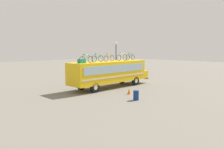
{
  "coord_description": "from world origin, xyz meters",
  "views": [
    {
      "loc": [
        -17.46,
        -18.03,
        4.46
      ],
      "look_at": [
        0.49,
        0.0,
        1.48
      ],
      "focal_mm": 35.36,
      "sensor_mm": 36.0,
      "label": 1
    }
  ],
  "objects_px": {
    "rooftop_bicycle_2": "(98,58)",
    "rooftop_bicycle_3": "(109,58)",
    "bus": "(110,72)",
    "rooftop_bicycle_4": "(122,57)",
    "luggage_bag_1": "(82,61)",
    "trash_bin": "(136,95)",
    "traffic_cone": "(129,91)",
    "rooftop_bicycle_1": "(86,59)",
    "rooftop_bicycle_5": "(130,57)",
    "street_lamp": "(116,55)"
  },
  "relations": [
    {
      "from": "rooftop_bicycle_4",
      "to": "trash_bin",
      "type": "bearing_deg",
      "value": -128.08
    },
    {
      "from": "rooftop_bicycle_2",
      "to": "rooftop_bicycle_5",
      "type": "height_order",
      "value": "rooftop_bicycle_2"
    },
    {
      "from": "trash_bin",
      "to": "traffic_cone",
      "type": "xyz_separation_m",
      "value": [
        1.49,
        2.09,
        -0.12
      ]
    },
    {
      "from": "bus",
      "to": "rooftop_bicycle_4",
      "type": "distance_m",
      "value": 2.49
    },
    {
      "from": "rooftop_bicycle_4",
      "to": "traffic_cone",
      "type": "distance_m",
      "value": 5.98
    },
    {
      "from": "rooftop_bicycle_5",
      "to": "street_lamp",
      "type": "bearing_deg",
      "value": 66.07
    },
    {
      "from": "rooftop_bicycle_2",
      "to": "rooftop_bicycle_3",
      "type": "height_order",
      "value": "rooftop_bicycle_2"
    },
    {
      "from": "rooftop_bicycle_3",
      "to": "traffic_cone",
      "type": "xyz_separation_m",
      "value": [
        -1.34,
        -4.21,
        -3.1
      ]
    },
    {
      "from": "bus",
      "to": "rooftop_bicycle_5",
      "type": "height_order",
      "value": "rooftop_bicycle_5"
    },
    {
      "from": "rooftop_bicycle_3",
      "to": "rooftop_bicycle_5",
      "type": "xyz_separation_m",
      "value": [
        3.76,
        0.02,
        0.01
      ]
    },
    {
      "from": "luggage_bag_1",
      "to": "rooftop_bicycle_5",
      "type": "xyz_separation_m",
      "value": [
        8.04,
        0.5,
        0.18
      ]
    },
    {
      "from": "rooftop_bicycle_2",
      "to": "rooftop_bicycle_5",
      "type": "relative_size",
      "value": 0.99
    },
    {
      "from": "luggage_bag_1",
      "to": "rooftop_bicycle_1",
      "type": "distance_m",
      "value": 0.56
    },
    {
      "from": "rooftop_bicycle_3",
      "to": "trash_bin",
      "type": "relative_size",
      "value": 1.93
    },
    {
      "from": "rooftop_bicycle_5",
      "to": "bus",
      "type": "bearing_deg",
      "value": -177.39
    },
    {
      "from": "street_lamp",
      "to": "bus",
      "type": "bearing_deg",
      "value": -141.19
    },
    {
      "from": "street_lamp",
      "to": "rooftop_bicycle_4",
      "type": "bearing_deg",
      "value": -129.13
    },
    {
      "from": "rooftop_bicycle_1",
      "to": "traffic_cone",
      "type": "xyz_separation_m",
      "value": [
        2.41,
        -3.67,
        -3.1
      ]
    },
    {
      "from": "trash_bin",
      "to": "traffic_cone",
      "type": "distance_m",
      "value": 2.56
    },
    {
      "from": "rooftop_bicycle_1",
      "to": "rooftop_bicycle_3",
      "type": "xyz_separation_m",
      "value": [
        3.75,
        0.54,
        -0.01
      ]
    },
    {
      "from": "rooftop_bicycle_4",
      "to": "rooftop_bicycle_5",
      "type": "relative_size",
      "value": 1.08
    },
    {
      "from": "rooftop_bicycle_5",
      "to": "rooftop_bicycle_2",
      "type": "bearing_deg",
      "value": -178.63
    },
    {
      "from": "rooftop_bicycle_3",
      "to": "rooftop_bicycle_4",
      "type": "height_order",
      "value": "rooftop_bicycle_4"
    },
    {
      "from": "rooftop_bicycle_1",
      "to": "rooftop_bicycle_4",
      "type": "relative_size",
      "value": 0.96
    },
    {
      "from": "rooftop_bicycle_2",
      "to": "traffic_cone",
      "type": "relative_size",
      "value": 2.83
    },
    {
      "from": "rooftop_bicycle_5",
      "to": "rooftop_bicycle_3",
      "type": "bearing_deg",
      "value": -179.76
    },
    {
      "from": "rooftop_bicycle_2",
      "to": "luggage_bag_1",
      "type": "bearing_deg",
      "value": -171.34
    },
    {
      "from": "rooftop_bicycle_2",
      "to": "rooftop_bicycle_1",
      "type": "bearing_deg",
      "value": -167.41
    },
    {
      "from": "luggage_bag_1",
      "to": "rooftop_bicycle_2",
      "type": "height_order",
      "value": "rooftop_bicycle_2"
    },
    {
      "from": "bus",
      "to": "rooftop_bicycle_4",
      "type": "relative_size",
      "value": 6.05
    },
    {
      "from": "rooftop_bicycle_4",
      "to": "trash_bin",
      "type": "xyz_separation_m",
      "value": [
        -4.72,
        -6.03,
        -3.01
      ]
    },
    {
      "from": "trash_bin",
      "to": "rooftop_bicycle_4",
      "type": "bearing_deg",
      "value": 51.92
    },
    {
      "from": "rooftop_bicycle_4",
      "to": "street_lamp",
      "type": "distance_m",
      "value": 6.06
    },
    {
      "from": "rooftop_bicycle_2",
      "to": "traffic_cone",
      "type": "xyz_separation_m",
      "value": [
        0.52,
        -4.09,
        -3.11
      ]
    },
    {
      "from": "rooftop_bicycle_2",
      "to": "bus",
      "type": "bearing_deg",
      "value": -1.1
    },
    {
      "from": "rooftop_bicycle_2",
      "to": "rooftop_bicycle_5",
      "type": "distance_m",
      "value": 5.62
    },
    {
      "from": "traffic_cone",
      "to": "rooftop_bicycle_3",
      "type": "bearing_deg",
      "value": 72.35
    },
    {
      "from": "bus",
      "to": "rooftop_bicycle_4",
      "type": "height_order",
      "value": "rooftop_bicycle_4"
    },
    {
      "from": "trash_bin",
      "to": "rooftop_bicycle_5",
      "type": "bearing_deg",
      "value": 43.77
    },
    {
      "from": "rooftop_bicycle_4",
      "to": "street_lamp",
      "type": "xyz_separation_m",
      "value": [
        3.83,
        4.7,
        0.04
      ]
    },
    {
      "from": "rooftop_bicycle_4",
      "to": "rooftop_bicycle_5",
      "type": "xyz_separation_m",
      "value": [
        1.86,
        0.28,
        -0.02
      ]
    },
    {
      "from": "trash_bin",
      "to": "street_lamp",
      "type": "relative_size",
      "value": 0.15
    },
    {
      "from": "bus",
      "to": "rooftop_bicycle_2",
      "type": "bearing_deg",
      "value": 178.9
    },
    {
      "from": "bus",
      "to": "rooftop_bicycle_5",
      "type": "relative_size",
      "value": 6.52
    },
    {
      "from": "rooftop_bicycle_5",
      "to": "trash_bin",
      "type": "relative_size",
      "value": 2.03
    },
    {
      "from": "luggage_bag_1",
      "to": "rooftop_bicycle_4",
      "type": "relative_size",
      "value": 0.37
    },
    {
      "from": "luggage_bag_1",
      "to": "trash_bin",
      "type": "relative_size",
      "value": 0.81
    },
    {
      "from": "rooftop_bicycle_2",
      "to": "rooftop_bicycle_4",
      "type": "bearing_deg",
      "value": -2.25
    },
    {
      "from": "rooftop_bicycle_2",
      "to": "rooftop_bicycle_4",
      "type": "relative_size",
      "value": 0.92
    },
    {
      "from": "rooftop_bicycle_1",
      "to": "street_lamp",
      "type": "relative_size",
      "value": 0.32
    }
  ]
}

